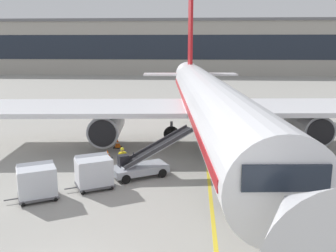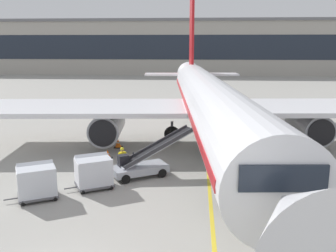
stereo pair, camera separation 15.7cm
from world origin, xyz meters
name	(u,v)px [view 2 (the right image)]	position (x,y,z in m)	size (l,w,h in m)	color
parked_airplane	(208,101)	(5.81, 18.85, 3.59)	(36.85, 46.67, 15.42)	white
belt_loader	(143,163)	(1.64, 11.13, 0.85)	(5.25, 3.78, 2.90)	#A3A8B2
baggage_cart_lead	(93,171)	(-0.93, 8.97, 1.00)	(2.77, 2.36, 1.91)	#515156
baggage_cart_second	(36,181)	(-3.53, 7.22, 1.00)	(2.77, 2.36, 1.91)	#515156
ground_crew_by_loader	(84,174)	(-1.29, 8.37, 1.00)	(0.57, 0.29, 1.74)	#514C42
ground_crew_by_carts	(122,159)	(0.27, 11.44, 1.00)	(0.47, 0.42, 1.74)	#333847
safety_cone_engine_keepout	(118,143)	(-1.29, 17.48, 0.34)	(0.63, 0.63, 0.71)	black
safety_cone_wingtip	(108,154)	(-1.42, 14.47, 0.33)	(0.59, 0.59, 0.67)	black
apron_guidance_line_lead_in	(206,147)	(5.71, 17.98, 0.00)	(0.20, 110.00, 0.01)	yellow
terminal_building	(207,47)	(7.53, 92.51, 7.06)	(147.22, 14.60, 14.22)	#A8A399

